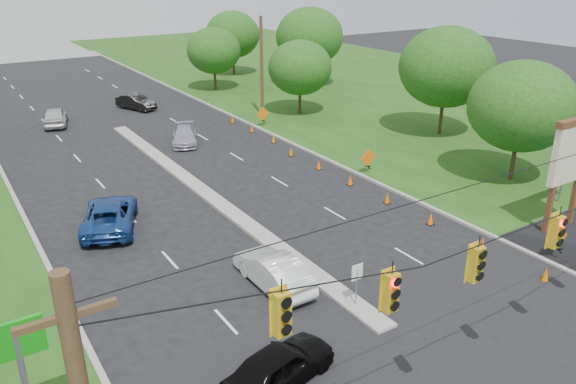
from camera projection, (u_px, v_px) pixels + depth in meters
grass_right at (520, 126)px, 49.30m from camera, size 40.00×160.00×0.06m
curb_left at (5, 180)px, 37.00m from camera, size 0.25×110.00×0.16m
curb_right at (268, 133)px, 47.11m from camera, size 0.25×110.00×0.16m
median at (203, 192)px, 35.06m from camera, size 1.00×34.00×0.18m
median_sign at (357, 277)px, 22.84m from camera, size 0.55×0.06×2.05m
signal_span at (517, 279)px, 16.04m from camera, size 25.60×0.32×9.00m
utility_pole_far_right at (262, 68)px, 50.49m from camera, size 0.28×0.28×9.00m
pylon_sign at (571, 156)px, 29.19m from camera, size 5.90×2.30×6.12m
cone_0 at (546, 274)px, 25.20m from camera, size 0.32×0.32×0.70m
cone_1 at (483, 244)px, 27.92m from camera, size 0.32×0.32×0.70m
cone_2 at (431, 219)px, 30.64m from camera, size 0.32×0.32×0.70m
cone_3 at (387, 198)px, 33.36m from camera, size 0.32×0.32×0.70m
cone_4 at (350, 180)px, 36.08m from camera, size 0.32×0.32×0.70m
cone_5 at (319, 165)px, 38.80m from camera, size 0.32×0.32×0.70m
cone_6 at (291, 151)px, 41.52m from camera, size 0.32×0.32×0.70m
cone_7 at (273, 138)px, 44.54m from camera, size 0.32×0.32×0.70m
cone_8 at (252, 128)px, 47.26m from camera, size 0.32×0.32×0.70m
cone_9 at (232, 119)px, 49.99m from camera, size 0.32×0.32×0.70m
work_sign_0 at (559, 239)px, 26.84m from camera, size 1.27×0.58×1.37m
work_sign_1 at (368, 159)px, 37.72m from camera, size 1.27×0.58×1.37m
work_sign_2 at (263, 114)px, 48.60m from camera, size 1.27×0.58×1.37m
tree_7 at (522, 106)px, 35.19m from camera, size 6.72×6.72×7.84m
tree_8 at (446, 67)px, 44.73m from camera, size 7.56×7.56×8.82m
tree_9 at (300, 68)px, 51.53m from camera, size 5.88×5.88×6.86m
tree_10 at (310, 37)px, 62.83m from camera, size 7.56×7.56×8.82m
tree_11 at (233, 35)px, 69.62m from camera, size 6.72×6.72×7.84m
tree_12 at (214, 50)px, 61.41m from camera, size 5.88×5.88×6.86m
black_sedan at (279, 366)px, 18.93m from camera, size 4.66×2.76×1.49m
white_sedan at (273, 270)px, 24.70m from camera, size 1.64×4.67×1.54m
blue_pickup at (110, 215)px, 30.13m from camera, size 4.52×6.18×1.56m
silver_car_far at (185, 136)px, 44.23m from camera, size 3.45×4.85×1.30m
silver_car_oncoming at (55, 116)px, 49.11m from camera, size 3.02×5.01×1.60m
dark_car_receding at (136, 102)px, 54.49m from camera, size 3.08×4.60×1.43m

